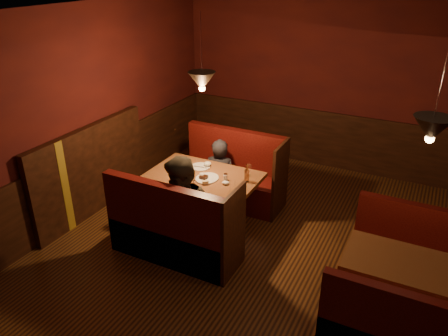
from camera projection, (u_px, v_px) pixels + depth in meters
The scene contains 9 objects.
room at pixel (252, 198), 4.70m from camera, with size 6.02×7.02×2.92m.
main_table at pixel (205, 187), 5.87m from camera, with size 1.47×0.89×1.03m.
main_bench_far at pixel (233, 179), 6.65m from camera, with size 1.61×0.58×1.10m.
main_bench_near at pixel (173, 234), 5.31m from camera, with size 1.61×0.58×1.10m.
second_table at pixel (400, 275), 4.44m from camera, with size 1.13×0.72×0.64m.
second_bench_far at pixel (407, 254), 5.05m from camera, with size 1.25×0.47×0.89m.
second_bench_near at pixel (390, 335), 3.97m from camera, with size 1.25×0.47×0.89m.
diner_a at pixel (220, 161), 6.41m from camera, with size 0.51×0.33×1.39m, color #222129.
diner_b at pixel (183, 196), 5.20m from camera, with size 0.80×0.63×1.65m, color #302A20.
Camera 1 is at (1.31, -3.75, 3.37)m, focal length 35.00 mm.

